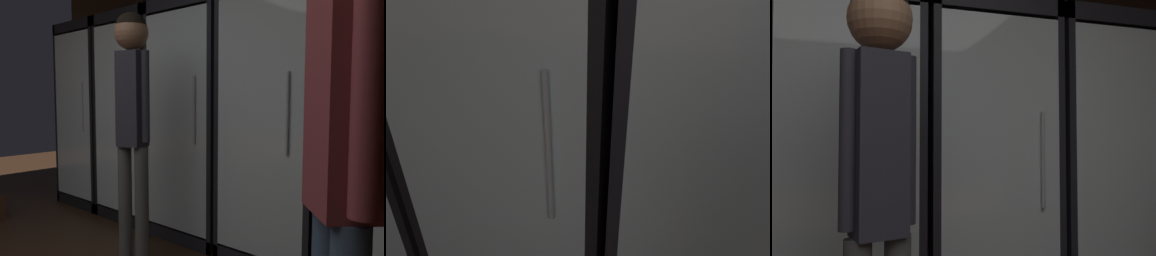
{
  "view_description": "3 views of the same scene",
  "coord_description": "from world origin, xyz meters",
  "views": [
    {
      "loc": [
        1.7,
        0.25,
        1.16
      ],
      "look_at": [
        -0.47,
        2.61,
        0.9
      ],
      "focal_mm": 35.88,
      "sensor_mm": 36.0,
      "label": 1
    },
    {
      "loc": [
        -0.62,
        1.49,
        1.71
      ],
      "look_at": [
        -0.93,
        2.61,
        0.98
      ],
      "focal_mm": 36.43,
      "sensor_mm": 36.0,
      "label": 2
    },
    {
      "loc": [
        -0.43,
        0.48,
        1.15
      ],
      "look_at": [
        0.24,
        2.66,
        1.24
      ],
      "focal_mm": 36.87,
      "sensor_mm": 36.0,
      "label": 3
    }
  ],
  "objects": [
    {
      "name": "cooler_left",
      "position": [
        -1.16,
        2.71,
        0.95
      ],
      "size": [
        0.73,
        0.66,
        1.94
      ],
      "color": "black",
      "rests_on": "ground"
    },
    {
      "name": "cooler_center",
      "position": [
        -0.4,
        2.71,
        0.95
      ],
      "size": [
        0.73,
        0.66,
        1.94
      ],
      "color": "black",
      "rests_on": "ground"
    }
  ]
}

